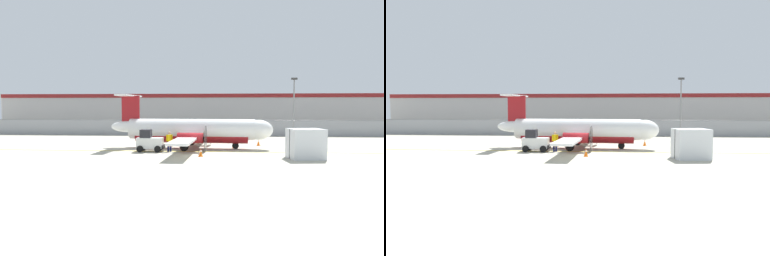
{
  "view_description": "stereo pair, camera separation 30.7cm",
  "coord_description": "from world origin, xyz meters",
  "views": [
    {
      "loc": [
        1.22,
        -26.86,
        3.83
      ],
      "look_at": [
        -1.19,
        5.41,
        1.8
      ],
      "focal_mm": 32.0,
      "sensor_mm": 36.0,
      "label": 1
    },
    {
      "loc": [
        1.53,
        -26.84,
        3.83
      ],
      "look_at": [
        -1.19,
        5.41,
        1.8
      ],
      "focal_mm": 32.0,
      "sensor_mm": 36.0,
      "label": 2
    }
  ],
  "objects": [
    {
      "name": "perimeter_fence",
      "position": [
        0.0,
        18.0,
        1.12
      ],
      "size": [
        98.0,
        0.1,
        2.1
      ],
      "color": "gray",
      "rests_on": "ground"
    },
    {
      "name": "traffic_cone_far_right",
      "position": [
        2.77,
        4.75,
        0.31
      ],
      "size": [
        0.36,
        0.36,
        0.64
      ],
      "color": "orange",
      "rests_on": "ground"
    },
    {
      "name": "ground_plane",
      "position": [
        0.0,
        2.0,
        0.0
      ],
      "size": [
        140.0,
        140.0,
        0.01
      ],
      "color": "#B2AD99"
    },
    {
      "name": "traffic_cone_near_left",
      "position": [
        -0.05,
        -0.8,
        0.31
      ],
      "size": [
        0.36,
        0.36,
        0.64
      ],
      "color": "orange",
      "rests_on": "ground"
    },
    {
      "name": "traffic_cone_near_right",
      "position": [
        -3.26,
        5.58,
        0.31
      ],
      "size": [
        0.36,
        0.36,
        0.64
      ],
      "color": "orange",
      "rests_on": "ground"
    },
    {
      "name": "background_building",
      "position": [
        0.0,
        47.99,
        3.26
      ],
      "size": [
        91.0,
        8.1,
        6.5
      ],
      "color": "#BCB7B2",
      "rests_on": "ground"
    },
    {
      "name": "apron_light_pole",
      "position": [
        10.33,
        14.92,
        4.3
      ],
      "size": [
        0.7,
        0.3,
        7.27
      ],
      "color": "slate",
      "rests_on": "ground"
    },
    {
      "name": "cargo_container",
      "position": [
        7.7,
        -1.29,
        1.1
      ],
      "size": [
        2.64,
        2.29,
        2.2
      ],
      "rotation": [
        0.0,
        0.0,
        0.13
      ],
      "color": "silver",
      "rests_on": "ground"
    },
    {
      "name": "parking_lot_strip",
      "position": [
        0.0,
        29.5,
        0.06
      ],
      "size": [
        98.0,
        17.0,
        0.12
      ],
      "color": "#38383A",
      "rests_on": "ground"
    },
    {
      "name": "ground_crew_worker",
      "position": [
        -2.85,
        1.82,
        0.95
      ],
      "size": [
        0.55,
        0.4,
        1.7
      ],
      "rotation": [
        0.0,
        0.0,
        4.93
      ],
      "color": "#191E4C",
      "rests_on": "ground"
    },
    {
      "name": "parked_car_3",
      "position": [
        13.46,
        23.19,
        0.89
      ],
      "size": [
        4.28,
        2.17,
        1.58
      ],
      "rotation": [
        0.0,
        0.0,
        3.19
      ],
      "color": "silver",
      "rests_on": "parking_lot_strip"
    },
    {
      "name": "commuter_airplane",
      "position": [
        -0.92,
        4.39,
        1.6
      ],
      "size": [
        15.11,
        16.07,
        4.92
      ],
      "rotation": [
        0.0,
        0.0,
        -0.06
      ],
      "color": "white",
      "rests_on": "ground"
    },
    {
      "name": "baggage_tug",
      "position": [
        -4.57,
        1.82,
        0.86
      ],
      "size": [
        2.33,
        1.38,
        1.88
      ],
      "rotation": [
        0.0,
        0.0,
        -0.0
      ],
      "color": "silver",
      "rests_on": "ground"
    },
    {
      "name": "parked_car_0",
      "position": [
        -11.95,
        27.54,
        0.89
      ],
      "size": [
        4.39,
        2.45,
        1.58
      ],
      "rotation": [
        0.0,
        0.0,
        3.28
      ],
      "color": "silver",
      "rests_on": "parking_lot_strip"
    },
    {
      "name": "traffic_cone_far_left",
      "position": [
        5.25,
        6.92,
        0.31
      ],
      "size": [
        0.36,
        0.36,
        0.64
      ],
      "color": "orange",
      "rests_on": "ground"
    },
    {
      "name": "parked_car_1",
      "position": [
        -3.42,
        32.24,
        0.89
      ],
      "size": [
        4.22,
        2.05,
        1.58
      ],
      "rotation": [
        0.0,
        0.0,
        0.01
      ],
      "color": "black",
      "rests_on": "parking_lot_strip"
    },
    {
      "name": "parked_car_2",
      "position": [
        3.32,
        24.84,
        0.89
      ],
      "size": [
        4.35,
        2.33,
        1.58
      ],
      "rotation": [
        0.0,
        0.0,
        3.04
      ],
      "color": "black",
      "rests_on": "parking_lot_strip"
    }
  ]
}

